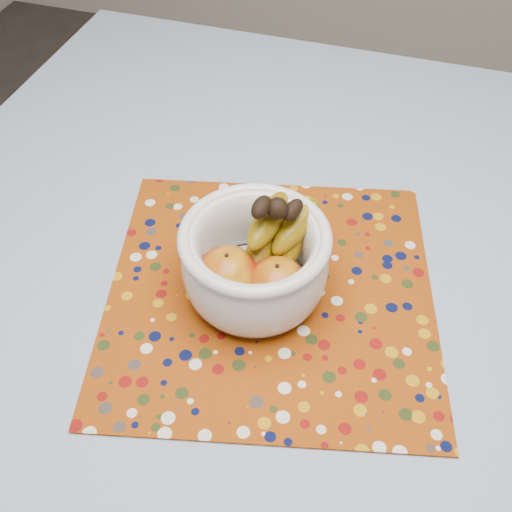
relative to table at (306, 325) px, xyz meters
name	(u,v)px	position (x,y,z in m)	size (l,w,h in m)	color
table	(306,325)	(0.00, 0.00, 0.00)	(1.20, 1.20, 0.75)	brown
tablecloth	(310,291)	(0.00, 0.00, 0.08)	(1.32, 1.32, 0.01)	slate
placemat	(271,292)	(-0.05, -0.02, 0.09)	(0.44, 0.44, 0.00)	#813207
fruit_bowl	(261,257)	(-0.06, -0.03, 0.16)	(0.20, 0.20, 0.16)	silver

